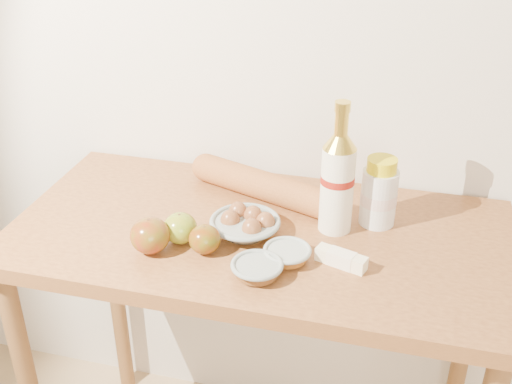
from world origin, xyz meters
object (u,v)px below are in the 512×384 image
at_px(egg_bowl, 246,224).
at_px(baguette, 264,186).
at_px(table, 259,271).
at_px(bourbon_bottle, 338,180).
at_px(cream_bottle, 379,194).

height_order(egg_bowl, baguette, baguette).
distance_m(table, bourbon_bottle, 0.31).
height_order(table, baguette, baguette).
relative_size(cream_bottle, baguette, 0.38).
bearing_deg(cream_bottle, egg_bowl, -134.54).
bearing_deg(egg_bowl, bourbon_bottle, 19.95).
xyz_separation_m(bourbon_bottle, baguette, (-0.20, 0.10, -0.09)).
distance_m(cream_bottle, egg_bowl, 0.33).
height_order(bourbon_bottle, baguette, bourbon_bottle).
relative_size(table, cream_bottle, 6.92).
bearing_deg(table, cream_bottle, 21.35).
relative_size(bourbon_bottle, baguette, 0.71).
relative_size(cream_bottle, egg_bowl, 0.78).
bearing_deg(cream_bottle, bourbon_bottle, -128.29).
xyz_separation_m(bourbon_bottle, cream_bottle, (0.10, 0.05, -0.05)).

